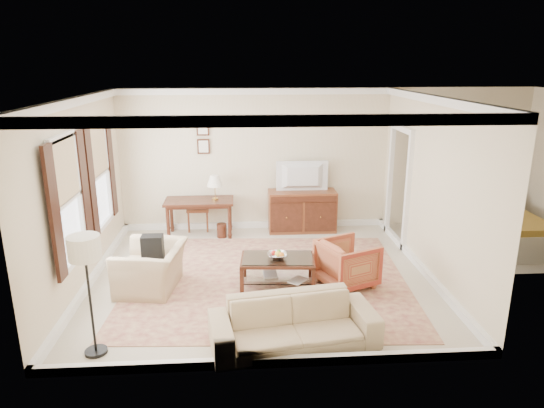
{
  "coord_description": "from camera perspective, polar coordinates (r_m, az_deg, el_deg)",
  "views": [
    {
      "loc": [
        -0.32,
        -7.31,
        3.4
      ],
      "look_at": [
        0.2,
        0.3,
        1.15
      ],
      "focal_mm": 32.0,
      "sensor_mm": 36.0,
      "label": 1
    }
  ],
  "objects": [
    {
      "name": "floor_lamp",
      "position": [
        5.96,
        -21.14,
        -5.8
      ],
      "size": [
        0.37,
        0.37,
        1.51
      ],
      "color": "black",
      "rests_on": "room_shell"
    },
    {
      "name": "doorway",
      "position": [
        9.6,
        14.62,
        1.88
      ],
      "size": [
        0.1,
        1.12,
        2.25
      ],
      "primitive_type": null,
      "color": "white",
      "rests_on": "room_shell"
    },
    {
      "name": "window_rear",
      "position": [
        8.75,
        -19.63,
        3.26
      ],
      "size": [
        0.12,
        1.56,
        1.8
      ],
      "primitive_type": null,
      "color": "#CCB284",
      "rests_on": "room_shell"
    },
    {
      "name": "book_a",
      "position": [
        7.68,
        -1.02,
        -8.3
      ],
      "size": [
        0.28,
        0.05,
        0.38
      ],
      "primitive_type": "imported",
      "rotation": [
        0.0,
        0.0,
        0.05
      ],
      "color": "brown",
      "rests_on": "coffee_table"
    },
    {
      "name": "backpack",
      "position": [
        7.58,
        -13.88,
        -4.78
      ],
      "size": [
        0.26,
        0.35,
        0.4
      ],
      "primitive_type": "cube",
      "rotation": [
        0.0,
        0.0,
        -1.71
      ],
      "color": "black",
      "rests_on": "club_armchair"
    },
    {
      "name": "sideboard",
      "position": [
        10.05,
        3.54,
        -0.81
      ],
      "size": [
        1.38,
        0.53,
        0.85
      ],
      "primitive_type": "cube",
      "color": "brown",
      "rests_on": "room_shell"
    },
    {
      "name": "tv",
      "position": [
        9.79,
        3.65,
        4.35
      ],
      "size": [
        1.01,
        0.58,
        0.13
      ],
      "primitive_type": "imported",
      "rotation": [
        0.0,
        0.0,
        3.14
      ],
      "color": "black",
      "rests_on": "sideboard"
    },
    {
      "name": "club_armchair",
      "position": [
        7.7,
        -14.09,
        -6.46
      ],
      "size": [
        0.85,
        1.17,
        0.94
      ],
      "primitive_type": "imported",
      "rotation": [
        0.0,
        0.0,
        -1.72
      ],
      "color": "tan",
      "rests_on": "room_shell"
    },
    {
      "name": "book_b",
      "position": [
        7.57,
        2.43,
        -8.74
      ],
      "size": [
        0.22,
        0.21,
        0.38
      ],
      "primitive_type": "imported",
      "rotation": [
        0.0,
        0.0,
        -0.74
      ],
      "color": "brown",
      "rests_on": "coffee_table"
    },
    {
      "name": "coffee_table",
      "position": [
        7.59,
        0.66,
        -7.08
      ],
      "size": [
        1.18,
        0.75,
        0.48
      ],
      "rotation": [
        0.0,
        0.0,
        -0.08
      ],
      "color": "#492215",
      "rests_on": "room_shell"
    },
    {
      "name": "window_front",
      "position": [
        7.27,
        -22.89,
        0.36
      ],
      "size": [
        0.12,
        1.56,
        1.8
      ],
      "primitive_type": null,
      "color": "#CCB284",
      "rests_on": "room_shell"
    },
    {
      "name": "rug",
      "position": [
        7.93,
        -0.54,
        -8.9
      ],
      "size": [
        4.63,
        4.04,
        0.01
      ],
      "primitive_type": "cube",
      "rotation": [
        0.0,
        0.0,
        -0.06
      ],
      "color": "maroon",
      "rests_on": "room_shell"
    },
    {
      "name": "writing_desk",
      "position": [
        9.8,
        -8.55,
        -0.14
      ],
      "size": [
        1.36,
        0.68,
        0.74
      ],
      "color": "#492215",
      "rests_on": "room_shell"
    },
    {
      "name": "framed_prints",
      "position": [
        9.91,
        -8.1,
        7.81
      ],
      "size": [
        0.25,
        0.04,
        0.68
      ],
      "primitive_type": null,
      "color": "#492215",
      "rests_on": "room_shell"
    },
    {
      "name": "room_shell",
      "position": [
        7.38,
        -1.41,
        9.2
      ],
      "size": [
        5.51,
        5.01,
        2.91
      ],
      "color": "beige",
      "rests_on": "ground"
    },
    {
      "name": "desk_lamp",
      "position": [
        9.69,
        -6.73,
        1.94
      ],
      "size": [
        0.32,
        0.32,
        0.5
      ],
      "primitive_type": null,
      "color": "silver",
      "rests_on": "writing_desk"
    },
    {
      "name": "fruit_bowl",
      "position": [
        7.51,
        0.61,
        -5.98
      ],
      "size": [
        0.42,
        0.42,
        0.1
      ],
      "primitive_type": "imported",
      "color": "silver",
      "rests_on": "coffee_table"
    },
    {
      "name": "sofa",
      "position": [
        6.11,
        2.6,
        -12.99
      ],
      "size": [
        2.12,
        0.91,
        0.8
      ],
      "primitive_type": "imported",
      "rotation": [
        0.0,
        0.0,
        0.15
      ],
      "color": "tan",
      "rests_on": "room_shell"
    },
    {
      "name": "annex_bedroom",
      "position": [
        10.2,
        24.48,
        -2.55
      ],
      "size": [
        3.0,
        2.7,
        2.9
      ],
      "color": "beige",
      "rests_on": "ground"
    },
    {
      "name": "striped_armchair",
      "position": [
        7.7,
        8.85,
        -6.67
      ],
      "size": [
        0.98,
        1.01,
        0.81
      ],
      "primitive_type": "imported",
      "rotation": [
        0.0,
        0.0,
        1.98
      ],
      "color": "#9B3021",
      "rests_on": "room_shell"
    },
    {
      "name": "desk_chair",
      "position": [
        10.17,
        -8.69,
        -0.17
      ],
      "size": [
        0.48,
        0.48,
        1.05
      ],
      "primitive_type": null,
      "rotation": [
        0.0,
        0.0,
        0.07
      ],
      "color": "brown",
      "rests_on": "room_shell"
    }
  ]
}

